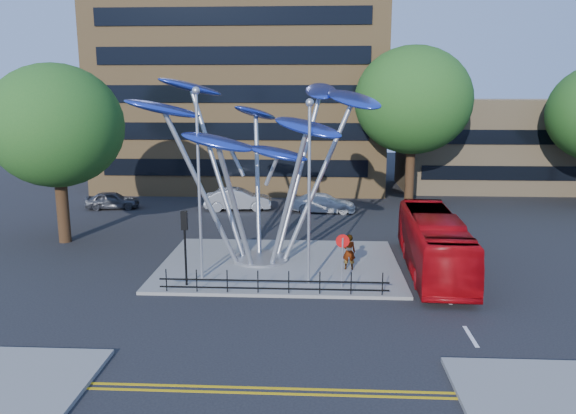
# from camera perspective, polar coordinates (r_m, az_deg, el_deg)

# --- Properties ---
(ground) EXTENTS (120.00, 120.00, 0.00)m
(ground) POSITION_cam_1_polar(r_m,az_deg,el_deg) (23.10, 0.69, -10.58)
(ground) COLOR black
(ground) RESTS_ON ground
(traffic_island) EXTENTS (12.00, 9.00, 0.15)m
(traffic_island) POSITION_cam_1_polar(r_m,az_deg,el_deg) (28.76, -0.83, -5.86)
(traffic_island) COLOR slate
(traffic_island) RESTS_ON ground
(double_yellow_near) EXTENTS (40.00, 0.12, 0.01)m
(double_yellow_near) POSITION_cam_1_polar(r_m,az_deg,el_deg) (17.70, -0.14, -17.97)
(double_yellow_near) COLOR gold
(double_yellow_near) RESTS_ON ground
(double_yellow_far) EXTENTS (40.00, 0.12, 0.01)m
(double_yellow_far) POSITION_cam_1_polar(r_m,az_deg,el_deg) (17.44, -0.19, -18.46)
(double_yellow_far) COLOR gold
(double_yellow_far) RESTS_ON ground
(brick_tower) EXTENTS (25.00, 15.00, 30.00)m
(brick_tower) POSITION_cam_1_polar(r_m,az_deg,el_deg) (54.14, -4.52, 18.33)
(brick_tower) COLOR olive
(brick_tower) RESTS_ON ground
(low_building_near) EXTENTS (15.00, 8.00, 8.00)m
(low_building_near) POSITION_cam_1_polar(r_m,az_deg,el_deg) (53.75, 19.47, 6.00)
(low_building_near) COLOR tan
(low_building_near) RESTS_ON ground
(tree_right) EXTENTS (8.80, 8.80, 12.11)m
(tree_right) POSITION_cam_1_polar(r_m,az_deg,el_deg) (43.94, 12.58, 10.52)
(tree_right) COLOR black
(tree_right) RESTS_ON ground
(tree_left) EXTENTS (7.60, 7.60, 10.32)m
(tree_left) POSITION_cam_1_polar(r_m,az_deg,el_deg) (34.74, -22.52, 7.60)
(tree_left) COLOR black
(tree_left) RESTS_ON ground
(leaf_sculpture) EXTENTS (12.72, 9.54, 9.51)m
(leaf_sculpture) POSITION_cam_1_polar(r_m,az_deg,el_deg) (28.24, -2.96, 7.87)
(leaf_sculpture) COLOR #9EA0A5
(leaf_sculpture) RESTS_ON traffic_island
(street_lamp_left) EXTENTS (0.36, 0.36, 8.80)m
(street_lamp_left) POSITION_cam_1_polar(r_m,az_deg,el_deg) (25.65, -9.08, 3.94)
(street_lamp_left) COLOR #9EA0A5
(street_lamp_left) RESTS_ON traffic_island
(street_lamp_right) EXTENTS (0.36, 0.36, 8.30)m
(street_lamp_right) POSITION_cam_1_polar(r_m,az_deg,el_deg) (24.63, 2.16, 3.14)
(street_lamp_right) COLOR #9EA0A5
(street_lamp_right) RESTS_ON traffic_island
(traffic_light_island) EXTENTS (0.28, 0.18, 3.42)m
(traffic_light_island) POSITION_cam_1_polar(r_m,az_deg,el_deg) (25.32, -10.46, -2.54)
(traffic_light_island) COLOR black
(traffic_light_island) RESTS_ON traffic_island
(no_entry_sign_island) EXTENTS (0.60, 0.10, 2.45)m
(no_entry_sign_island) POSITION_cam_1_polar(r_m,az_deg,el_deg) (24.89, 5.55, -4.55)
(no_entry_sign_island) COLOR #9EA0A5
(no_entry_sign_island) RESTS_ON traffic_island
(pedestrian_railing_front) EXTENTS (10.00, 0.06, 1.00)m
(pedestrian_railing_front) POSITION_cam_1_polar(r_m,az_deg,el_deg) (24.54, -1.50, -7.83)
(pedestrian_railing_front) COLOR black
(pedestrian_railing_front) RESTS_ON traffic_island
(red_bus) EXTENTS (2.88, 10.44, 2.88)m
(red_bus) POSITION_cam_1_polar(r_m,az_deg,el_deg) (28.48, 14.58, -3.56)
(red_bus) COLOR #A6070D
(red_bus) RESTS_ON ground
(pedestrian) EXTENTS (0.65, 0.43, 1.78)m
(pedestrian) POSITION_cam_1_polar(r_m,az_deg,el_deg) (27.68, 6.20, -4.55)
(pedestrian) COLOR gray
(pedestrian) RESTS_ON traffic_island
(parked_car_left) EXTENTS (4.11, 2.21, 1.33)m
(parked_car_left) POSITION_cam_1_polar(r_m,az_deg,el_deg) (44.31, -17.41, 0.67)
(parked_car_left) COLOR #45464D
(parked_car_left) RESTS_ON ground
(parked_car_mid) EXTENTS (5.07, 2.13, 1.63)m
(parked_car_mid) POSITION_cam_1_polar(r_m,az_deg,el_deg) (42.01, -5.11, 0.79)
(parked_car_mid) COLOR #AEB0B6
(parked_car_mid) RESTS_ON ground
(parked_car_right) EXTENTS (4.83, 2.19, 1.37)m
(parked_car_right) POSITION_cam_1_polar(r_m,az_deg,el_deg) (41.24, 3.61, 0.42)
(parked_car_right) COLOR silver
(parked_car_right) RESTS_ON ground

